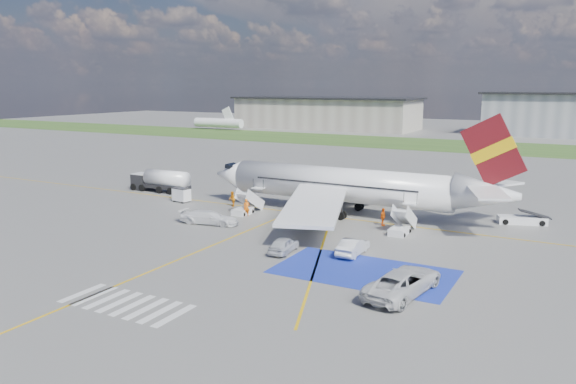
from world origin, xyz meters
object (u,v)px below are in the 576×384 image
Objects in this scene: fuel_tanker at (161,182)px; gpu_cart at (182,196)px; belt_loader at (522,220)px; van_white_b at (209,215)px; car_silver_b at (353,246)px; airliner at (351,186)px; van_white_a at (404,278)px; car_silver_a at (284,245)px.

fuel_tanker is 3.83× the size of gpu_cart.
belt_loader is 33.51m from van_white_b.
car_silver_b is at bearing -108.44° from van_white_b.
fuel_tanker reaches higher than gpu_cart.
belt_loader is at bearing 4.63° from fuel_tanker.
airliner reaches higher than car_silver_b.
van_white_a reaches higher than car_silver_b.
van_white_b is at bearing -136.06° from airliner.
belt_loader is 1.22× the size of car_silver_b.
belt_loader reaches higher than car_silver_b.
car_silver_b is at bearing -23.68° from fuel_tanker.
car_silver_a is at bearing -122.66° from van_white_b.
gpu_cart is 29.57m from car_silver_b.
car_silver_a is 13.11m from van_white_b.
car_silver_b reaches higher than car_silver_a.
van_white_a is at bearing -120.42° from belt_loader.
van_white_a is (-5.07, -25.96, 0.79)m from belt_loader.
airliner is at bearing -94.46° from car_silver_a.
van_white_b is (-11.66, -11.24, -2.43)m from airliner.
van_white_b reaches higher than car_silver_b.
fuel_tanker reaches higher than belt_loader.
airliner is 7.47× the size of van_white_b.
airliner is at bearing -55.15° from van_white_b.
van_white_a is at bearing 133.34° from car_silver_b.
fuel_tanker reaches higher than van_white_b.
fuel_tanker is 20.65m from van_white_b.
airliner is 15.70× the size of gpu_cart.
airliner is 8.18× the size of car_silver_b.
car_silver_b is 9.67m from van_white_a.
gpu_cart is 0.57× the size of car_silver_a.
belt_loader is (46.35, 4.31, -0.89)m from fuel_tanker.
car_silver_b is (5.98, -14.14, -2.65)m from airliner.
fuel_tanker is at bearing 165.94° from belt_loader.
van_white_a is 1.29× the size of van_white_b.
gpu_cart is 0.52× the size of car_silver_b.
van_white_b reaches higher than car_silver_a.
fuel_tanker is at bearing 158.05° from gpu_cart.
airliner is at bearing -1.77° from fuel_tanker.
car_silver_a is 13.16m from van_white_a.
gpu_cart reaches higher than car_silver_b.
belt_loader is at bearing -134.87° from car_silver_a.
belt_loader is at bearing 20.56° from gpu_cart.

